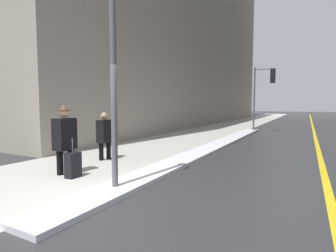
{
  "coord_description": "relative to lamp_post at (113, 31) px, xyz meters",
  "views": [
    {
      "loc": [
        3.58,
        -3.46,
        1.71
      ],
      "look_at": [
        -0.4,
        4.0,
        1.05
      ],
      "focal_mm": 28.0,
      "sensor_mm": 36.0,
      "label": 1
    }
  ],
  "objects": [
    {
      "name": "ground_plane",
      "position": [
        -0.23,
        -0.57,
        -3.14
      ],
      "size": [
        160.0,
        160.0,
        0.0
      ],
      "primitive_type": "plane",
      "color": "#2D2D30"
    },
    {
      "name": "rolling_suitcase",
      "position": [
        -1.5,
        0.29,
        -2.84
      ],
      "size": [
        0.25,
        0.38,
        0.95
      ],
      "rotation": [
        0.0,
        0.0,
        -1.48
      ],
      "color": "black",
      "rests_on": "ground"
    },
    {
      "name": "lamp_post",
      "position": [
        0.0,
        0.0,
        0.0
      ],
      "size": [
        0.28,
        0.28,
        5.29
      ],
      "color": "#515156",
      "rests_on": "ground"
    },
    {
      "name": "traffic_light_near",
      "position": [
        0.89,
        13.83,
        -0.11
      ],
      "size": [
        1.31,
        0.32,
        4.19
      ],
      "rotation": [
        0.0,
        0.0,
        0.02
      ],
      "color": "#515156",
      "rests_on": "ground"
    },
    {
      "name": "pedestrian_nearside",
      "position": [
        -1.92,
        0.43,
        -2.18
      ],
      "size": [
        0.37,
        0.56,
        1.75
      ],
      "rotation": [
        0.0,
        0.0,
        -1.48
      ],
      "color": "black",
      "rests_on": "ground"
    },
    {
      "name": "snow_bank_curb",
      "position": [
        0.02,
        6.21,
        -3.09
      ],
      "size": [
        0.83,
        16.52,
        0.1
      ],
      "color": "silver",
      "rests_on": "ground"
    },
    {
      "name": "sidewalk_slab",
      "position": [
        -2.23,
        14.43,
        -3.13
      ],
      "size": [
        4.0,
        80.0,
        0.01
      ],
      "color": "#B2AFA8",
      "rests_on": "ground"
    },
    {
      "name": "pedestrian_with_shoulder_bag",
      "position": [
        -2.22,
        2.22,
        -2.31
      ],
      "size": [
        0.33,
        0.71,
        1.5
      ],
      "rotation": [
        0.0,
        0.0,
        -1.48
      ],
      "color": "black",
      "rests_on": "ground"
    },
    {
      "name": "road_centre_stripe",
      "position": [
        3.77,
        14.43,
        -3.14
      ],
      "size": [
        0.16,
        80.0,
        0.0
      ],
      "color": "gold",
      "rests_on": "ground"
    }
  ]
}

